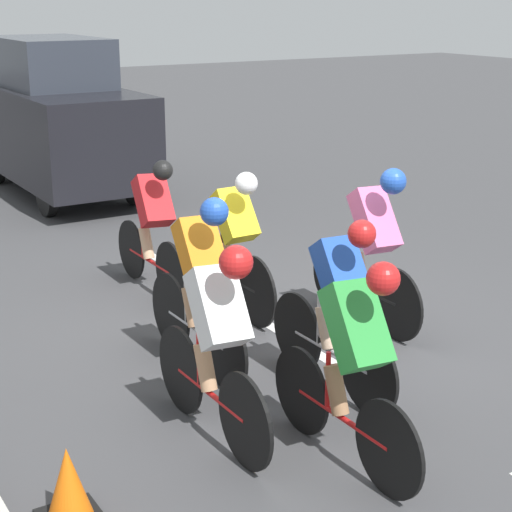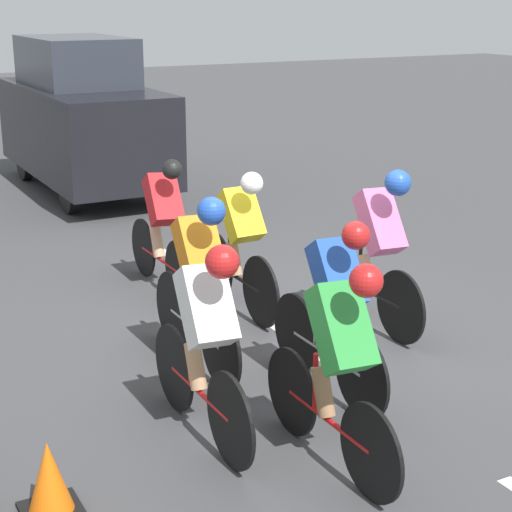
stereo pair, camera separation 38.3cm
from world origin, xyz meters
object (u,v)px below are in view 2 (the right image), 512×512
object	(u,v)px
cyclist_red	(163,222)
support_car	(82,117)
cyclist_blue	(334,304)
cyclist_yellow	(241,239)
cyclist_pink	(378,244)
traffic_cone	(49,480)
cyclist_orange	(199,279)
cyclist_white	(205,337)
cyclist_green	(338,360)

from	to	relation	value
cyclist_red	support_car	distance (m)	5.29
cyclist_blue	cyclist_yellow	distance (m)	2.00
cyclist_pink	traffic_cone	size ratio (longest dim) A/B	3.39
cyclist_yellow	cyclist_orange	bearing A→B (deg)	48.45
cyclist_white	traffic_cone	bearing A→B (deg)	16.87
cyclist_orange	cyclist_blue	bearing A→B (deg)	127.46
cyclist_orange	cyclist_yellow	distance (m)	1.40
cyclist_red	cyclist_pink	distance (m)	2.41
traffic_cone	cyclist_pink	bearing A→B (deg)	-156.26
cyclist_blue	support_car	size ratio (longest dim) A/B	0.38
cyclist_yellow	cyclist_pink	bearing A→B (deg)	133.98
cyclist_orange	cyclist_red	world-z (taller)	cyclist_orange
cyclist_orange	cyclist_blue	world-z (taller)	cyclist_orange
cyclist_red	cyclist_white	xyz separation A→B (m)	(0.98, 3.19, 0.03)
cyclist_red	cyclist_green	bearing A→B (deg)	84.55
cyclist_blue	support_car	bearing A→B (deg)	-93.83
support_car	cyclist_blue	bearing A→B (deg)	86.17
cyclist_blue	cyclist_pink	bearing A→B (deg)	-138.63
cyclist_blue	cyclist_red	size ratio (longest dim) A/B	0.98
cyclist_orange	cyclist_red	distance (m)	2.13
cyclist_yellow	cyclist_pink	xyz separation A→B (m)	(-0.94, 0.98, 0.07)
cyclist_yellow	support_car	distance (m)	6.26
cyclist_yellow	traffic_cone	bearing A→B (deg)	44.11
cyclist_blue	cyclist_green	xyz separation A→B (m)	(0.58, 0.94, 0.02)
cyclist_pink	cyclist_green	size ratio (longest dim) A/B	1.02
cyclist_orange	cyclist_yellow	bearing A→B (deg)	-131.55
cyclist_yellow	cyclist_green	bearing A→B (deg)	74.97
cyclist_blue	traffic_cone	distance (m)	2.54
cyclist_orange	cyclist_white	xyz separation A→B (m)	(0.46, 1.13, -0.02)
cyclist_orange	support_car	world-z (taller)	support_car
cyclist_red	traffic_cone	bearing A→B (deg)	58.10
support_car	traffic_cone	size ratio (longest dim) A/B	8.83
support_car	traffic_cone	distance (m)	9.32
cyclist_blue	support_car	world-z (taller)	support_car
cyclist_blue	cyclist_red	world-z (taller)	cyclist_blue
cyclist_orange	traffic_cone	world-z (taller)	cyclist_orange
cyclist_yellow	cyclist_white	xyz separation A→B (m)	(1.39, 2.17, 0.03)
cyclist_orange	cyclist_green	size ratio (longest dim) A/B	1.04
cyclist_orange	support_car	bearing A→B (deg)	-99.91
cyclist_orange	cyclist_blue	xyz separation A→B (m)	(-0.72, 0.94, -0.04)
cyclist_orange	cyclist_green	distance (m)	1.89
cyclist_blue	cyclist_white	bearing A→B (deg)	8.83
cyclist_red	cyclist_yellow	bearing A→B (deg)	111.96
cyclist_green	cyclist_pink	bearing A→B (deg)	-131.56
cyclist_blue	cyclist_pink	distance (m)	1.53
cyclist_red	cyclist_green	distance (m)	3.96
cyclist_red	cyclist_green	world-z (taller)	cyclist_green
cyclist_red	cyclist_pink	size ratio (longest dim) A/B	1.01
cyclist_white	cyclist_pink	bearing A→B (deg)	-152.88
cyclist_red	support_car	world-z (taller)	support_car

